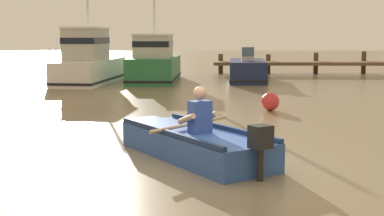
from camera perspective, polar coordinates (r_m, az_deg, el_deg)
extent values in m
plane|color=#7A6B4C|center=(8.06, -0.95, -6.57)|extent=(120.00, 120.00, 0.00)
cube|color=brown|center=(27.69, 13.38, 4.67)|extent=(10.62, 1.50, 0.16)
cylinder|color=#4D3924|center=(27.78, 3.08, 4.74)|extent=(0.24, 0.24, 1.01)
cylinder|color=#4D3924|center=(27.97, 8.13, 4.69)|extent=(0.24, 0.24, 1.00)
cylinder|color=#4D3924|center=(28.38, 13.07, 4.68)|extent=(0.24, 0.24, 1.08)
cylinder|color=#4D3924|center=(28.99, 17.84, 4.64)|extent=(0.24, 0.24, 1.15)
cube|color=#2D519E|center=(8.74, 0.30, -3.94)|extent=(2.64, 3.19, 0.44)
cube|color=#2D519E|center=(10.21, -5.01, -2.25)|extent=(0.73, 0.67, 0.42)
cube|color=navy|center=(8.43, -2.61, -2.65)|extent=(1.76, 2.57, 0.08)
cube|color=navy|center=(8.98, 3.03, -2.01)|extent=(1.76, 2.57, 0.08)
cube|color=#3C62B2|center=(8.62, 0.67, -2.88)|extent=(1.00, 0.80, 0.06)
cylinder|color=black|center=(7.44, 7.29, -5.71)|extent=(0.14, 0.14, 0.54)
cube|color=black|center=(7.36, 7.34, -3.06)|extent=(0.37, 0.36, 0.32)
cube|color=#334C99|center=(8.53, 0.85, -0.95)|extent=(0.40, 0.37, 0.52)
sphere|color=tan|center=(8.48, 0.86, 1.58)|extent=(0.22, 0.22, 0.22)
cylinder|color=tan|center=(8.46, -0.58, -1.17)|extent=(0.31, 0.40, 0.23)
cylinder|color=tan|center=(8.70, 1.88, -0.92)|extent=(0.31, 0.40, 0.23)
cylinder|color=tan|center=(9.06, -0.11, -1.72)|extent=(1.28, 1.61, 0.06)
cube|color=white|center=(22.76, -10.80, 3.88)|extent=(2.21, 5.47, 0.97)
cube|color=black|center=(22.78, -10.78, 3.09)|extent=(2.25, 5.51, 0.10)
cube|color=#B2ADA3|center=(22.26, -11.24, 6.66)|extent=(1.54, 2.36, 1.27)
cube|color=black|center=(22.25, -11.25, 7.07)|extent=(1.57, 2.39, 0.24)
cube|color=white|center=(22.25, -11.29, 8.40)|extent=(1.61, 2.47, 0.08)
cylinder|color=silver|center=(22.58, -11.02, 8.41)|extent=(0.10, 0.10, 2.63)
cube|color=#287042|center=(23.12, -3.97, 4.16)|extent=(2.00, 5.07, 1.05)
cube|color=black|center=(23.14, -3.96, 3.32)|extent=(2.04, 5.11, 0.10)
cube|color=beige|center=(22.63, -4.13, 6.56)|extent=(1.51, 2.15, 0.90)
cube|color=black|center=(22.63, -4.13, 6.85)|extent=(1.54, 2.18, 0.24)
cube|color=white|center=(22.62, -4.14, 7.81)|extent=(1.59, 2.25, 0.08)
cylinder|color=silver|center=(22.96, -4.06, 9.67)|extent=(0.10, 0.10, 3.37)
cube|color=#19234C|center=(23.43, 5.92, 4.00)|extent=(1.76, 4.51, 0.90)
cube|color=black|center=(23.45, 5.91, 3.29)|extent=(1.80, 4.55, 0.10)
cube|color=beige|center=(23.07, 5.97, 5.60)|extent=(0.55, 0.53, 0.44)
cube|color=slate|center=(22.80, 5.99, 6.03)|extent=(0.53, 0.07, 0.36)
sphere|color=red|center=(14.30, 8.35, 0.68)|extent=(0.48, 0.48, 0.48)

